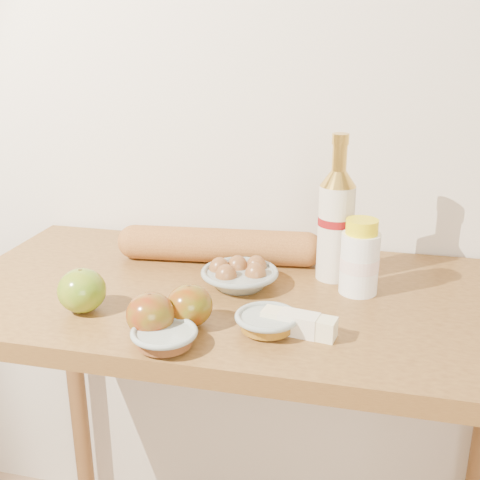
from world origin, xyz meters
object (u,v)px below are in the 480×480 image
object	(u,v)px
bourbon_bottle	(336,222)
baguette	(219,245)
cream_bottle	(360,259)
egg_bowl	(239,275)
table	(243,344)

from	to	relation	value
bourbon_bottle	baguette	xyz separation A→B (m)	(-0.26, 0.03, -0.09)
cream_bottle	baguette	xyz separation A→B (m)	(-0.32, 0.10, -0.03)
cream_bottle	baguette	bearing A→B (deg)	139.99
egg_bowl	baguette	distance (m)	0.14
baguette	egg_bowl	bearing A→B (deg)	-63.53
cream_bottle	baguette	world-z (taller)	cream_bottle
bourbon_bottle	cream_bottle	bearing A→B (deg)	-37.52
table	bourbon_bottle	size ratio (longest dim) A/B	3.90
table	egg_bowl	size ratio (longest dim) A/B	5.75
table	bourbon_bottle	distance (m)	0.32
cream_bottle	bourbon_bottle	bearing A→B (deg)	107.81
egg_bowl	baguette	size ratio (longest dim) A/B	0.44
table	baguette	distance (m)	0.24
cream_bottle	egg_bowl	world-z (taller)	cream_bottle
table	egg_bowl	distance (m)	0.15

